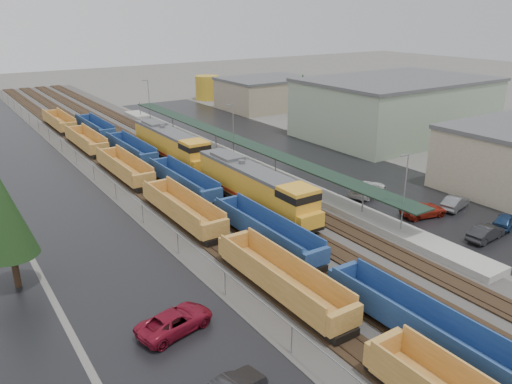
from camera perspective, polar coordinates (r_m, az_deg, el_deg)
ballast_strip at (r=75.17m, az=-12.79°, el=4.24°), size 20.00×160.00×0.08m
trackbed at (r=75.14m, az=-12.80°, el=4.32°), size 14.60×160.00×0.22m
west_parking_lot at (r=71.52m, az=-24.00°, el=2.14°), size 10.00×160.00×0.02m
east_commuter_lot at (r=75.64m, az=3.62°, el=4.78°), size 16.00×100.00×0.02m
station_platform at (r=70.29m, az=-2.57°, el=4.22°), size 3.00×80.00×8.00m
chainlink_fence at (r=70.63m, az=-19.59°, el=3.88°), size 0.08×160.04×2.02m
industrial_buildings at (r=84.41m, az=15.75°, el=8.63°), size 32.52×75.30×9.50m
distant_hills at (r=230.44m, az=-16.41°, el=14.33°), size 301.00×140.00×25.20m
tree_west_near at (r=40.57m, az=-26.70°, el=-2.49°), size 3.96×3.96×9.00m
tree_east at (r=85.89m, az=5.30°, el=10.98°), size 4.40×4.40×10.00m
locomotive_lead at (r=52.38m, az=-0.02°, el=0.57°), size 3.05×20.13×4.56m
locomotive_trail at (r=70.07m, az=-9.65°, el=5.34°), size 3.05×20.13×4.56m
well_string_yellow at (r=50.11m, az=-8.42°, el=-2.06°), size 2.80×113.41×2.48m
well_string_blue at (r=51.56m, az=-4.26°, el=-1.31°), size 2.62×99.41×2.32m
storage_tank at (r=120.33m, az=-5.61°, el=11.78°), size 5.53×5.53×5.53m
parked_car_west_c at (r=34.15m, az=-9.23°, el=-14.38°), size 3.49×5.69×1.47m
parked_car_east_a at (r=50.44m, az=24.76°, el=-4.24°), size 1.88×4.51×1.45m
parked_car_east_b at (r=53.84m, az=18.61°, el=-1.96°), size 3.27×5.24×1.35m
parked_car_east_c at (r=58.11m, az=12.68°, el=0.38°), size 3.57×6.01×1.63m
parked_car_east_d at (r=54.18m, az=26.62°, el=-2.94°), size 2.70×4.39×1.39m
parked_car_east_e at (r=56.90m, az=21.80°, el=-1.14°), size 2.50×4.61×1.44m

